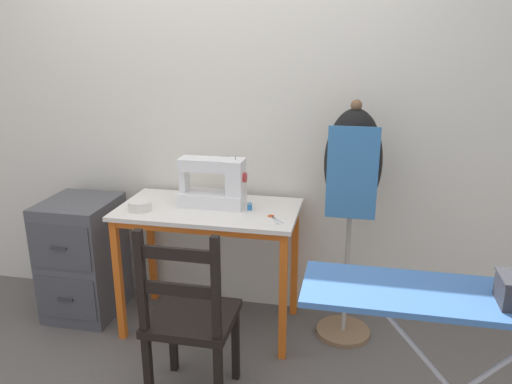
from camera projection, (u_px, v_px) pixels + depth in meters
ground_plane at (198, 351)px, 2.84m from camera, size 14.00×14.00×0.00m
wall_back at (223, 112)px, 3.04m from camera, size 10.00×0.05×2.55m
sewing_table at (208, 225)px, 2.89m from camera, size 1.03×0.56×0.77m
sewing_machine at (216, 184)px, 2.86m from camera, size 0.39×0.17×0.30m
fabric_bowl at (140, 205)px, 2.82m from camera, size 0.13×0.13×0.05m
scissors at (273, 218)px, 2.70m from camera, size 0.11×0.14×0.01m
thread_spool_near_machine at (250, 207)px, 2.82m from camera, size 0.03×0.03×0.04m
wooden_chair at (190, 320)px, 2.34m from camera, size 0.40×0.38×0.93m
filing_cabinet at (83, 257)px, 3.15m from camera, size 0.42×0.48×0.75m
dress_form at (352, 177)px, 2.71m from camera, size 0.32×0.32×1.40m
ironing_board at (468, 307)px, 1.79m from camera, size 1.19×0.34×0.84m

